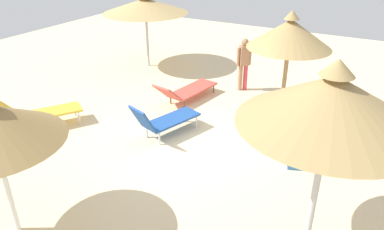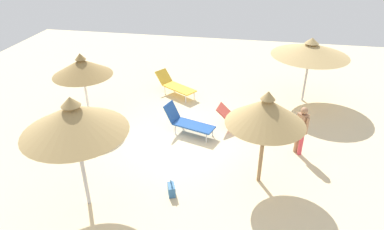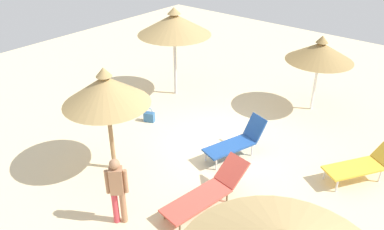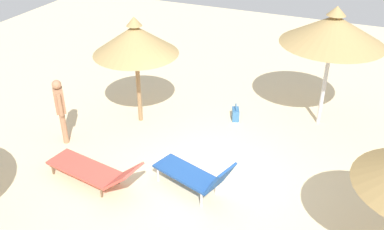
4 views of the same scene
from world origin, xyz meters
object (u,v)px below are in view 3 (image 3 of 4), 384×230
at_px(parasol_umbrella_near_left, 106,90).
at_px(lounge_chair_near_right, 237,141).
at_px(lounge_chair_far_left, 208,191).
at_px(person_standing_back, 117,188).
at_px(parasol_umbrella_center, 320,52).
at_px(parasol_umbrella_edge, 174,24).
at_px(lounge_chair_far_right, 363,164).
at_px(handbag, 149,117).

relative_size(parasol_umbrella_near_left, lounge_chair_near_right, 1.51).
distance_m(lounge_chair_near_right, lounge_chair_far_left, 2.09).
bearing_deg(person_standing_back, lounge_chair_far_left, 56.38).
bearing_deg(parasol_umbrella_center, parasol_umbrella_near_left, -111.93).
bearing_deg(lounge_chair_near_right, parasol_umbrella_near_left, -130.48).
bearing_deg(person_standing_back, parasol_umbrella_edge, 121.09).
relative_size(lounge_chair_near_right, lounge_chair_far_right, 0.95).
relative_size(lounge_chair_near_right, handbag, 3.87).
bearing_deg(lounge_chair_far_left, person_standing_back, -123.62).
xyz_separation_m(lounge_chair_near_right, person_standing_back, (-0.52, -3.64, 0.46)).
relative_size(parasol_umbrella_near_left, handbag, 5.86).
relative_size(parasol_umbrella_center, person_standing_back, 1.54).
xyz_separation_m(parasol_umbrella_edge, parasol_umbrella_near_left, (1.71, -4.29, -0.30)).
distance_m(parasol_umbrella_edge, person_standing_back, 6.58).
relative_size(parasol_umbrella_center, lounge_chair_far_left, 1.08).
bearing_deg(handbag, parasol_umbrella_center, 48.48).
distance_m(parasol_umbrella_edge, lounge_chair_far_left, 6.21).
relative_size(parasol_umbrella_near_left, lounge_chair_far_right, 1.44).
xyz_separation_m(parasol_umbrella_edge, handbag, (0.70, -2.02, -2.33)).
height_order(lounge_chair_far_left, person_standing_back, person_standing_back).
relative_size(lounge_chair_far_right, person_standing_back, 1.19).
bearing_deg(person_standing_back, lounge_chair_near_right, 81.81).
distance_m(person_standing_back, handbag, 4.38).
distance_m(lounge_chair_far_left, person_standing_back, 2.04).
distance_m(parasol_umbrella_near_left, lounge_chair_far_left, 3.28).
bearing_deg(lounge_chair_far_right, lounge_chair_far_left, -127.09).
bearing_deg(handbag, lounge_chair_far_right, 12.26).
xyz_separation_m(lounge_chair_near_right, lounge_chair_far_left, (0.56, -2.02, -0.10)).
relative_size(person_standing_back, handbag, 3.42).
bearing_deg(parasol_umbrella_center, handbag, -131.52).
xyz_separation_m(parasol_umbrella_center, handbag, (-3.53, -3.98, -1.82)).
bearing_deg(parasol_umbrella_near_left, handbag, 113.98).
height_order(lounge_chair_far_right, person_standing_back, person_standing_back).
height_order(parasol_umbrella_edge, parasol_umbrella_near_left, parasol_umbrella_edge).
bearing_deg(parasol_umbrella_near_left, parasol_umbrella_center, 68.07).
xyz_separation_m(parasol_umbrella_near_left, lounge_chair_near_right, (2.11, 2.47, -1.75)).
xyz_separation_m(parasol_umbrella_edge, lounge_chair_far_left, (4.38, -3.84, -2.15)).
bearing_deg(lounge_chair_far_right, parasol_umbrella_edge, 174.00).
height_order(parasol_umbrella_near_left, lounge_chair_far_right, parasol_umbrella_near_left).
relative_size(parasol_umbrella_edge, person_standing_back, 1.89).
relative_size(parasol_umbrella_near_left, person_standing_back, 1.71).
bearing_deg(parasol_umbrella_edge, lounge_chair_far_left, -41.23).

